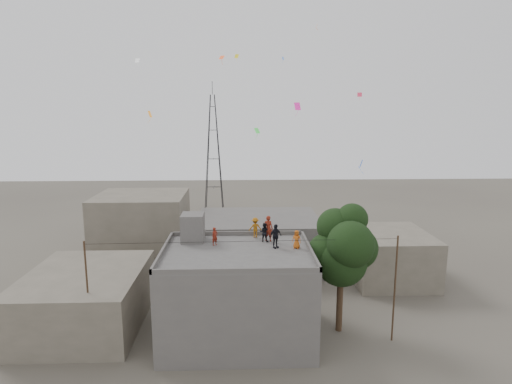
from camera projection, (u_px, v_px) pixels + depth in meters
ground at (238, 336)px, 29.73m from camera, size 140.00×140.00×0.00m
main_building at (237, 294)px, 29.17m from camera, size 10.00×8.00×6.10m
parapet at (237, 250)px, 28.59m from camera, size 10.00×8.00×0.30m
stair_head_box at (193, 227)px, 30.88m from camera, size 1.60×1.80×2.00m
neighbor_west at (86, 299)px, 30.94m from camera, size 8.00×10.00×4.00m
neighbor_north at (258, 241)px, 43.10m from camera, size 12.00×9.00×5.00m
neighbor_northwest at (142, 228)px, 44.46m from camera, size 9.00×8.00×7.00m
neighbor_east at (389, 256)px, 39.65m from camera, size 7.00×8.00×4.40m
tree at (344, 248)px, 29.46m from camera, size 4.90×4.60×9.10m
utility_line at (245, 291)px, 27.82m from camera, size 20.12×0.62×7.40m
transmission_tower at (213, 153)px, 67.24m from camera, size 2.97×2.97×20.01m
person_red_adult at (268, 228)px, 30.84m from camera, size 0.81×0.70×1.88m
person_orange_child at (297, 239)px, 29.21m from camera, size 0.74×0.63×1.28m
person_dark_child at (264, 232)px, 30.78m from camera, size 0.79×0.69×1.38m
person_dark_adult at (275, 236)px, 29.25m from camera, size 1.06×0.87×1.68m
person_orange_adult at (255, 227)px, 31.81m from camera, size 1.04×0.70×1.50m
person_red_child at (215, 236)px, 29.92m from camera, size 0.56×0.53×1.28m
kites at (260, 97)px, 33.69m from camera, size 19.09×17.24×11.57m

